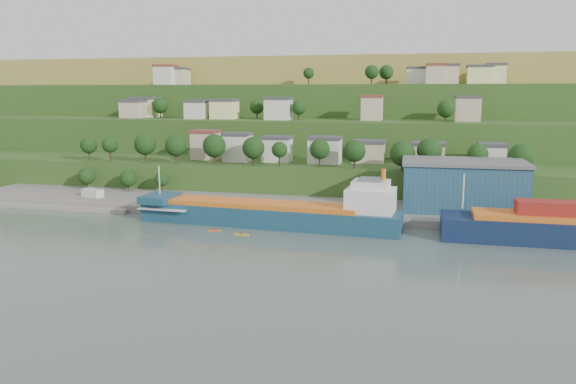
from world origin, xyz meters
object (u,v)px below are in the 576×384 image
(warehouse, at_px, (463,185))
(caravan, at_px, (93,194))
(cargo_ship_near, at_px, (276,215))
(kayak_orange, at_px, (214,230))

(warehouse, height_order, caravan, warehouse)
(cargo_ship_near, distance_m, caravan, 60.64)
(caravan, bearing_deg, kayak_orange, -8.41)
(warehouse, relative_size, caravan, 4.79)
(warehouse, xyz_separation_m, kayak_orange, (-57.27, -29.18, -8.21))
(warehouse, bearing_deg, caravan, -177.81)
(cargo_ship_near, bearing_deg, warehouse, 28.16)
(cargo_ship_near, height_order, warehouse, warehouse)
(cargo_ship_near, relative_size, kayak_orange, 21.04)
(cargo_ship_near, distance_m, kayak_orange, 15.56)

